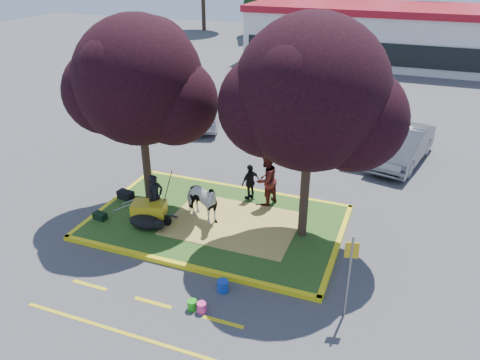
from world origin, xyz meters
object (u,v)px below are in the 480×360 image
(bucket_blue, at_px, (223,286))
(wheelbarrow, at_px, (149,209))
(car_black, at_px, (138,110))
(sign_post, at_px, (350,269))
(bucket_green, at_px, (192,305))
(car_silver, at_px, (205,112))
(cow, at_px, (201,201))
(bucket_pink, at_px, (202,307))
(calf, at_px, (145,221))
(handler, at_px, (156,197))

(bucket_blue, bearing_deg, wheelbarrow, 148.17)
(car_black, bearing_deg, sign_post, -64.42)
(sign_post, xyz_separation_m, car_black, (-12.58, 10.64, -0.69))
(bucket_green, xyz_separation_m, car_silver, (-5.57, 12.95, 0.57))
(cow, bearing_deg, car_black, 64.69)
(bucket_pink, bearing_deg, calf, 140.12)
(calf, xyz_separation_m, bucket_green, (3.05, -2.78, -0.26))
(handler, bearing_deg, car_silver, 39.63)
(bucket_blue, relative_size, car_black, 0.08)
(sign_post, bearing_deg, bucket_blue, 171.20)
(wheelbarrow, distance_m, car_silver, 10.13)
(calf, height_order, wheelbarrow, wheelbarrow)
(bucket_pink, relative_size, car_black, 0.06)
(bucket_green, distance_m, bucket_pink, 0.27)
(handler, relative_size, bucket_green, 5.89)
(bucket_pink, bearing_deg, bucket_blue, 78.37)
(handler, bearing_deg, calf, -159.96)
(calf, height_order, car_black, car_black)
(sign_post, distance_m, bucket_blue, 3.49)
(sign_post, distance_m, bucket_pink, 3.85)
(car_black, bearing_deg, car_silver, -5.02)
(handler, xyz_separation_m, bucket_blue, (3.45, -2.51, -0.79))
(cow, distance_m, car_black, 10.77)
(calf, height_order, handler, handler)
(bucket_green, bearing_deg, handler, 130.96)
(wheelbarrow, xyz_separation_m, bucket_blue, (3.53, -2.19, -0.49))
(wheelbarrow, xyz_separation_m, sign_post, (6.77, -1.97, 0.79))
(handler, distance_m, bucket_green, 4.64)
(bucket_green, bearing_deg, car_black, 126.97)
(wheelbarrow, height_order, bucket_blue, wheelbarrow)
(handler, xyz_separation_m, bucket_pink, (3.26, -3.44, -0.82))
(cow, height_order, bucket_pink, cow)
(handler, distance_m, car_silver, 9.85)
(bucket_green, distance_m, bucket_blue, 1.05)
(handler, bearing_deg, bucket_blue, -101.48)
(sign_post, bearing_deg, calf, 153.86)
(calf, relative_size, sign_post, 0.48)
(wheelbarrow, relative_size, bucket_green, 7.19)
(handler, distance_m, sign_post, 7.09)
(bucket_blue, height_order, car_black, car_black)
(handler, relative_size, bucket_pink, 5.97)
(sign_post, height_order, car_silver, sign_post)
(cow, distance_m, car_silver, 9.90)
(sign_post, bearing_deg, car_silver, 115.47)
(handler, bearing_deg, sign_post, -84.38)
(handler, height_order, bucket_pink, handler)
(car_black, xyz_separation_m, car_silver, (3.31, 1.15, -0.05))
(calf, xyz_separation_m, bucket_blue, (3.51, -1.83, -0.23))
(bucket_pink, xyz_separation_m, car_silver, (-5.84, 12.95, 0.57))
(cow, bearing_deg, calf, 149.11)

